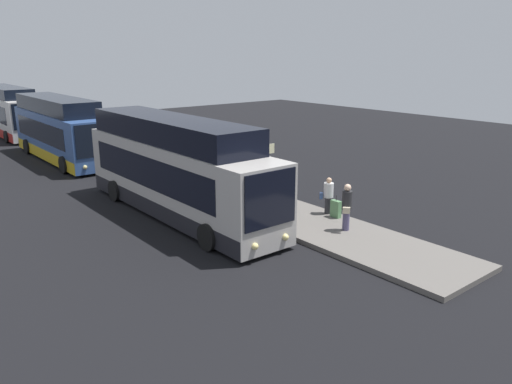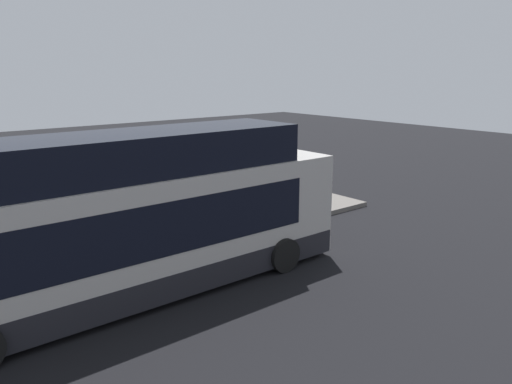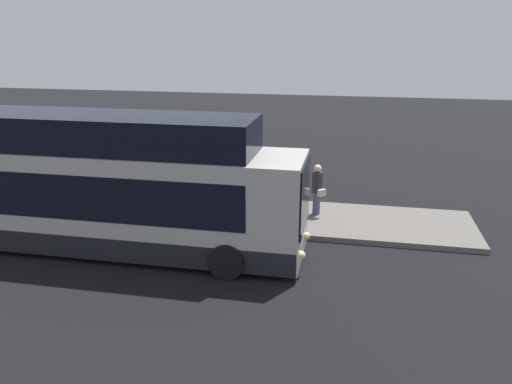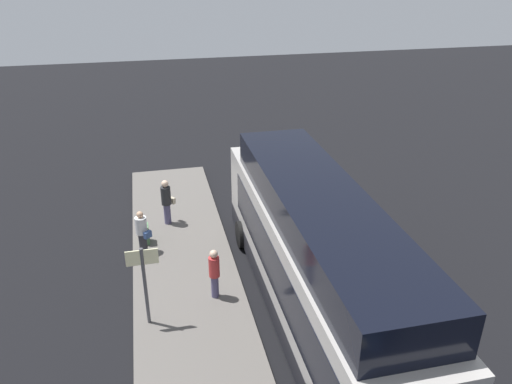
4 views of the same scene
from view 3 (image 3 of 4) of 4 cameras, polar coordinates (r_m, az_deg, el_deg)
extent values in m
plane|color=black|center=(16.03, -10.64, -6.52)|extent=(80.00, 80.00, 0.00)
cube|color=#605B56|center=(18.89, -6.97, -2.18)|extent=(20.00, 3.46, 0.19)
cube|color=#B2ADA8|center=(16.01, -16.92, -0.55)|extent=(12.26, 2.51, 3.03)
cube|color=black|center=(16.40, -16.55, -4.41)|extent=(12.20, 2.53, 0.70)
cube|color=black|center=(16.04, -18.00, 0.75)|extent=(10.05, 2.54, 1.33)
cube|color=black|center=(14.09, 5.59, -0.42)|extent=(0.06, 2.21, 1.94)
sphere|color=#F9E58C|center=(15.27, 5.76, -5.01)|extent=(0.24, 0.24, 0.24)
sphere|color=#F9E58C|center=(14.01, 5.19, -7.18)|extent=(0.24, 0.24, 0.24)
cylinder|color=black|center=(16.12, -1.16, -4.12)|extent=(1.01, 0.30, 1.01)
cylinder|color=black|center=(13.89, -3.40, -7.93)|extent=(1.01, 0.30, 1.01)
cylinder|color=black|center=(19.36, -24.87, -1.99)|extent=(1.01, 0.30, 1.01)
cube|color=black|center=(15.75, -19.18, 6.59)|extent=(10.42, 2.31, 1.03)
cylinder|color=#4C476B|center=(18.19, 6.92, -1.24)|extent=(0.38, 0.38, 0.84)
cylinder|color=#262628|center=(17.95, 7.01, 1.14)|extent=(0.54, 0.54, 0.73)
sphere|color=beige|center=(17.81, 7.07, 2.69)|extent=(0.28, 0.28, 0.28)
cube|color=beige|center=(17.82, 7.50, -0.08)|extent=(0.31, 0.29, 0.24)
cylinder|color=#2D2D33|center=(19.36, 1.62, -0.11)|extent=(0.41, 0.41, 0.72)
cylinder|color=silver|center=(19.16, 1.64, 1.82)|extent=(0.58, 0.58, 0.63)
sphere|color=tan|center=(19.04, 1.65, 3.07)|extent=(0.24, 0.24, 0.24)
cube|color=#334C7F|center=(19.08, 0.85, 0.93)|extent=(0.29, 0.30, 0.24)
cylinder|color=#4C476B|center=(18.22, -9.52, -1.47)|extent=(0.27, 0.27, 0.76)
cylinder|color=#BF3333|center=(17.99, -9.63, 0.67)|extent=(0.39, 0.39, 0.66)
sphere|color=beige|center=(17.87, -9.71, 2.07)|extent=(0.25, 0.25, 0.25)
cube|color=#598C59|center=(19.15, 3.22, -0.33)|extent=(0.45, 0.21, 0.73)
cylinder|color=black|center=(19.01, 3.24, 1.05)|extent=(0.02, 0.02, 0.24)
cylinder|color=#4C4C51|center=(20.07, -9.70, 2.94)|extent=(0.10, 0.10, 2.51)
cube|color=beige|center=(19.84, -9.85, 5.66)|extent=(0.04, 0.88, 0.46)
camera|label=1|loc=(11.25, 87.34, 2.65)|focal=35.00mm
camera|label=2|loc=(12.65, -69.22, 2.63)|focal=35.00mm
camera|label=4|loc=(26.03, -38.63, 21.66)|focal=35.00mm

